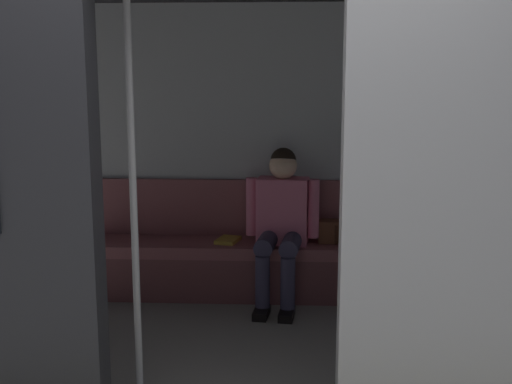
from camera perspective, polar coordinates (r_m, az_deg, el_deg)
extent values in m
cube|color=silver|center=(2.67, 18.95, -1.51)|extent=(1.03, 0.12, 2.24)
cube|color=black|center=(2.62, 19.34, 4.21)|extent=(0.57, 0.02, 0.55)
cube|color=gray|center=(4.04, -1.51, -13.65)|extent=(6.08, 2.33, 0.01)
cube|color=silver|center=(4.89, -0.55, 4.02)|extent=(6.08, 0.10, 2.24)
cube|color=#935156|center=(4.90, -0.58, -1.43)|extent=(3.52, 0.06, 0.45)
cube|color=#935156|center=(4.75, -0.73, -5.15)|extent=(2.58, 0.44, 0.09)
cube|color=brown|center=(4.62, -0.88, -8.37)|extent=(2.58, 0.04, 0.34)
cube|color=pink|center=(4.65, 2.50, -1.74)|extent=(0.40, 0.26, 0.50)
sphere|color=beige|center=(4.60, 2.53, 2.47)|extent=(0.21, 0.21, 0.21)
sphere|color=black|center=(4.60, 2.55, 2.94)|extent=(0.19, 0.19, 0.19)
cylinder|color=pink|center=(4.60, 5.36, -1.54)|extent=(0.08, 0.08, 0.44)
cylinder|color=pink|center=(4.65, -0.42, -1.36)|extent=(0.08, 0.08, 0.44)
cylinder|color=#38334C|center=(4.50, 3.30, -4.79)|extent=(0.18, 0.41, 0.14)
cylinder|color=#38334C|center=(4.52, 1.02, -4.70)|extent=(0.18, 0.41, 0.14)
cylinder|color=#38334C|center=(4.37, 2.96, -8.55)|extent=(0.10, 0.10, 0.39)
cylinder|color=#38334C|center=(4.40, 0.61, -8.44)|extent=(0.10, 0.10, 0.39)
cube|color=black|center=(4.40, 2.86, -11.29)|extent=(0.13, 0.23, 0.06)
cube|color=black|center=(4.42, 0.50, -11.16)|extent=(0.13, 0.23, 0.06)
cube|color=brown|center=(4.74, 7.38, -3.64)|extent=(0.26, 0.14, 0.17)
cube|color=#472718|center=(4.67, 7.45, -3.96)|extent=(0.02, 0.01, 0.14)
cube|color=gold|center=(4.73, -2.62, -4.48)|extent=(0.20, 0.25, 0.03)
cylinder|color=silver|center=(3.04, -11.33, 0.00)|extent=(0.04, 0.04, 2.22)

